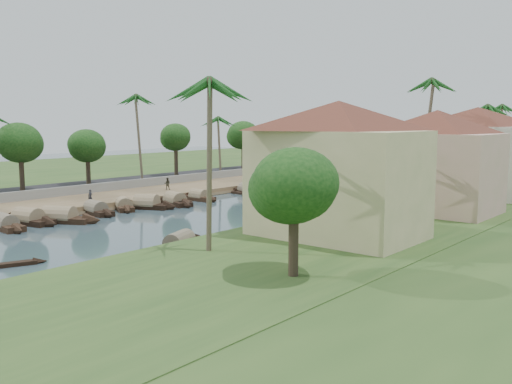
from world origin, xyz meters
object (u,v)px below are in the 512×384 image
Objects in this scene: building_near at (338,168)px; sampan_0 at (5,225)px; bridge at (454,162)px; sampan_1 at (28,220)px; person_near at (90,197)px.

building_near reaches higher than sampan_0.
building_near is (18.99, -74.00, 4.66)m from bridge.
person_near is at bearing 94.60° from sampan_1.
bridge is at bearing 72.76° from sampan_1.
sampan_1 is at bearing -96.81° from bridge.
person_near is (-3.13, 11.23, 1.16)m from sampan_0.
building_near reaches higher than person_near.
sampan_1 is (-9.94, -83.19, -1.30)m from bridge.
building_near is at bearing 7.20° from sampan_1.
building_near is 9.60× the size of person_near.
building_near is 30.93m from sampan_1.
sampan_0 is (-9.09, -85.90, -1.31)m from bridge.
bridge is 3.47× the size of sampan_1.
person_near is at bearing -178.78° from building_near.
sampan_1 is at bearing -162.38° from building_near.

